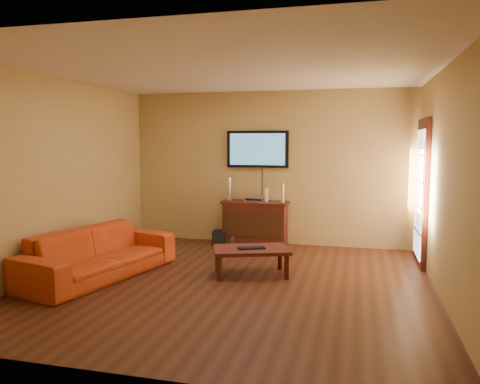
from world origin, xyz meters
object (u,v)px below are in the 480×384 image
(television, at_px, (258,149))
(sofa, at_px, (99,245))
(subwoofer, at_px, (220,238))
(coffee_table, at_px, (251,252))
(game_console, at_px, (267,195))
(keyboard, at_px, (251,248))
(bottle, at_px, (232,242))
(speaker_right, at_px, (283,194))
(speaker_left, at_px, (229,190))
(av_receiver, at_px, (255,199))
(media_console, at_px, (255,223))

(television, height_order, sofa, television)
(sofa, height_order, subwoofer, sofa)
(coffee_table, relative_size, sofa, 0.52)
(sofa, relative_size, game_console, 9.21)
(keyboard, bearing_deg, bottle, 113.80)
(coffee_table, xyz_separation_m, speaker_right, (0.13, 1.82, 0.60))
(television, xyz_separation_m, speaker_left, (-0.49, -0.14, -0.72))
(game_console, bearing_deg, av_receiver, 171.42)
(keyboard, bearing_deg, game_console, 94.77)
(sofa, relative_size, speaker_right, 6.93)
(speaker_left, bearing_deg, bottle, -65.48)
(speaker_left, height_order, subwoofer, speaker_left)
(game_console, bearing_deg, coffee_table, -92.81)
(television, relative_size, av_receiver, 3.33)
(television, xyz_separation_m, subwoofer, (-0.60, -0.31, -1.56))
(speaker_left, bearing_deg, television, 16.40)
(sofa, distance_m, game_console, 3.07)
(coffee_table, bearing_deg, speaker_left, 114.08)
(sofa, relative_size, av_receiver, 6.76)
(speaker_left, distance_m, subwoofer, 0.86)
(speaker_left, height_order, bottle, speaker_left)
(media_console, bearing_deg, av_receiver, 87.72)
(media_console, xyz_separation_m, av_receiver, (0.00, 0.02, 0.42))
(subwoofer, relative_size, keyboard, 0.65)
(coffee_table, xyz_separation_m, game_console, (-0.15, 1.85, 0.57))
(sofa, xyz_separation_m, bottle, (1.27, 2.13, -0.35))
(av_receiver, distance_m, bottle, 0.86)
(bottle, bearing_deg, speaker_right, 18.67)
(speaker_left, distance_m, bottle, 0.94)
(av_receiver, relative_size, bottle, 1.71)
(game_console, distance_m, subwoofer, 1.12)
(game_console, xyz_separation_m, subwoofer, (-0.80, -0.14, -0.77))
(sofa, height_order, av_receiver, sofa)
(keyboard, bearing_deg, subwoofer, 118.85)
(game_console, xyz_separation_m, keyboard, (0.16, -1.89, -0.51))
(media_console, bearing_deg, sofa, -123.63)
(subwoofer, height_order, keyboard, keyboard)
(coffee_table, height_order, av_receiver, av_receiver)
(av_receiver, bearing_deg, speaker_right, 2.65)
(television, distance_m, bottle, 1.70)
(game_console, height_order, subwoofer, game_console)
(speaker_right, relative_size, bottle, 1.67)
(speaker_right, distance_m, keyboard, 1.94)
(media_console, height_order, bottle, media_console)
(speaker_right, xyz_separation_m, bottle, (-0.82, -0.28, -0.84))
(av_receiver, bearing_deg, sofa, -117.14)
(coffee_table, bearing_deg, bottle, 113.99)
(media_console, relative_size, coffee_table, 1.00)
(coffee_table, xyz_separation_m, bottle, (-0.69, 1.55, -0.24))
(media_console, distance_m, subwoofer, 0.67)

